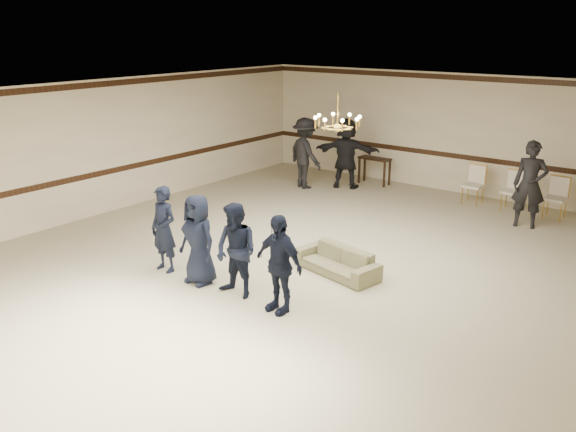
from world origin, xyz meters
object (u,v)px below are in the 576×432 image
object	(u,v)px
chandelier	(338,110)
banquet_chair_mid	(513,192)
adult_right	(530,185)
boy_d	(279,264)
boy_b	(198,240)
settee	(337,261)
console_table	(374,171)
adult_left	(305,153)
adult_mid	(346,153)
banquet_chair_right	(556,198)
boy_a	(164,229)
boy_c	(236,251)
banquet_chair_left	(473,185)

from	to	relation	value
chandelier	banquet_chair_mid	size ratio (longest dim) A/B	0.96
adult_right	boy_d	bearing A→B (deg)	-119.13
boy_b	settee	world-z (taller)	boy_b
console_table	adult_left	bearing A→B (deg)	-128.84
boy_b	adult_mid	size ratio (longest dim) A/B	0.82
settee	banquet_chair_right	world-z (taller)	banquet_chair_right
boy_a	settee	size ratio (longest dim) A/B	0.97
settee	banquet_chair_right	xyz separation A→B (m)	(2.27, 5.93, 0.25)
boy_a	banquet_chair_right	bearing A→B (deg)	58.58
adult_left	adult_right	xyz separation A→B (m)	(6.00, 0.30, 0.00)
banquet_chair_mid	console_table	bearing A→B (deg)	-177.95
chandelier	adult_right	bearing A→B (deg)	59.00
settee	adult_left	distance (m)	6.18
boy_a	banquet_chair_right	world-z (taller)	boy_a
chandelier	banquet_chair_mid	bearing A→B (deg)	70.46
boy_a	banquet_chair_mid	bearing A→B (deg)	64.17
adult_left	banquet_chair_mid	distance (m)	5.54
adult_left	console_table	distance (m)	2.13
chandelier	boy_b	xyz separation A→B (m)	(-1.16, -2.59, -2.06)
boy_d	banquet_chair_right	bearing A→B (deg)	81.05
boy_c	banquet_chair_left	size ratio (longest dim) A/B	1.65
boy_c	console_table	world-z (taller)	boy_c
boy_b	boy_d	xyz separation A→B (m)	(1.80, 0.00, 0.00)
adult_left	banquet_chair_right	size ratio (longest dim) A/B	2.02
boy_b	adult_mid	distance (m)	7.27
boy_b	settee	distance (m)	2.57
settee	banquet_chair_right	size ratio (longest dim) A/B	1.71
boy_a	banquet_chair_left	bearing A→B (deg)	70.37
boy_b	adult_left	distance (m)	6.84
banquet_chair_left	boy_d	bearing A→B (deg)	-90.35
chandelier	settee	world-z (taller)	chandelier
banquet_chair_mid	banquet_chair_right	distance (m)	1.00
settee	adult_mid	size ratio (longest dim) A/B	0.85
chandelier	boy_a	distance (m)	3.90
settee	banquet_chair_left	distance (m)	5.94
adult_left	adult_right	size ratio (longest dim) A/B	1.00
banquet_chair_mid	banquet_chair_right	bearing A→B (deg)	4.91
chandelier	boy_c	size ratio (longest dim) A/B	0.58
banquet_chair_right	adult_left	bearing A→B (deg)	-164.22
banquet_chair_right	adult_mid	bearing A→B (deg)	-169.45
console_table	boy_d	bearing A→B (deg)	-68.06
adult_right	console_table	world-z (taller)	adult_right
banquet_chair_mid	banquet_chair_right	size ratio (longest dim) A/B	1.00
banquet_chair_left	settee	bearing A→B (deg)	-91.58
boy_c	console_table	xyz separation A→B (m)	(-1.91, 7.95, -0.42)
banquet_chair_left	banquet_chair_right	distance (m)	2.00
settee	banquet_chair_right	bearing A→B (deg)	80.45
adult_right	boy_a	bearing A→B (deg)	-137.86
adult_left	banquet_chair_right	bearing A→B (deg)	-148.24
banquet_chair_mid	adult_right	bearing A→B (deg)	-52.98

